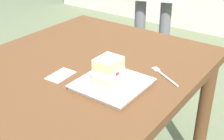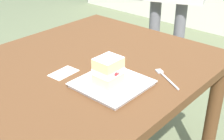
# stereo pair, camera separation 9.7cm
# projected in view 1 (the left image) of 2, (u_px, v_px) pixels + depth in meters

# --- Properties ---
(patio_table) EXTENTS (1.11, 0.94, 0.74)m
(patio_table) POSITION_uv_depth(u_px,v_px,m) (82.00, 87.00, 1.37)
(patio_table) COLOR brown
(patio_table) RESTS_ON ground
(dessert_plate) EXTENTS (0.25, 0.25, 0.02)m
(dessert_plate) POSITION_uv_depth(u_px,v_px,m) (112.00, 84.00, 1.15)
(dessert_plate) COLOR white
(dessert_plate) RESTS_ON patio_table
(cake_slice) EXTENTS (0.10, 0.10, 0.10)m
(cake_slice) POSITION_uv_depth(u_px,v_px,m) (108.00, 71.00, 1.12)
(cake_slice) COLOR #EAD18C
(cake_slice) RESTS_ON dessert_plate
(dessert_fork) EXTENTS (0.10, 0.16, 0.01)m
(dessert_fork) POSITION_uv_depth(u_px,v_px,m) (163.00, 75.00, 1.22)
(dessert_fork) COLOR silver
(dessert_fork) RESTS_ON patio_table
(paper_napkin) EXTENTS (0.12, 0.08, 0.00)m
(paper_napkin) POSITION_uv_depth(u_px,v_px,m) (60.00, 75.00, 1.23)
(paper_napkin) COLOR silver
(paper_napkin) RESTS_ON patio_table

